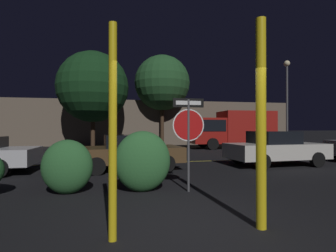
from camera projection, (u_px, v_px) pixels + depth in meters
ground_plane at (193, 226)px, 4.19m from camera, size 260.00×260.00×0.00m
road_center_stripe at (144, 163)px, 11.81m from camera, size 37.49×0.12×0.01m
stop_sign at (188, 126)px, 6.44m from camera, size 0.79×0.06×2.30m
yellow_pole_left at (113, 131)px, 3.65m from camera, size 0.12×0.12×3.04m
yellow_pole_right at (261, 123)px, 4.08m from camera, size 0.16×0.16×3.29m
hedge_bush_1 at (67, 167)px, 6.23m from camera, size 1.18×0.73×1.29m
hedge_bush_2 at (143, 161)px, 6.44m from camera, size 1.38×0.70×1.49m
passing_car_2 at (129, 152)px, 9.87m from camera, size 4.12×2.30×1.31m
passing_car_3 at (275, 148)px, 10.98m from camera, size 4.21×2.18×1.43m
delivery_truck at (231, 128)px, 20.21m from camera, size 6.40×2.72×2.84m
street_lamp at (287, 91)px, 20.43m from camera, size 0.46×0.46×6.84m
tree_0 at (162, 83)px, 23.29m from camera, size 4.90×4.90×8.02m
tree_1 at (93, 87)px, 19.79m from camera, size 5.35×5.35×7.34m
building_backdrop at (149, 123)px, 25.91m from camera, size 27.21×4.66×4.06m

